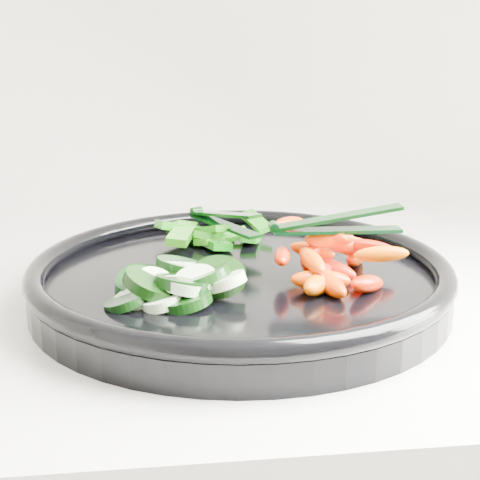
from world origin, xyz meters
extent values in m
cylinder|color=black|center=(-0.52, 1.64, 0.94)|extent=(0.48, 0.48, 0.02)
torus|color=black|center=(-0.52, 1.64, 0.96)|extent=(0.49, 0.49, 0.02)
cylinder|color=black|center=(-0.61, 1.57, 0.96)|extent=(0.04, 0.04, 0.02)
cylinder|color=beige|center=(-0.61, 1.57, 0.96)|extent=(0.05, 0.05, 0.02)
cylinder|color=black|center=(-0.60, 1.61, 0.96)|extent=(0.05, 0.05, 0.03)
cylinder|color=beige|center=(-0.60, 1.60, 0.96)|extent=(0.04, 0.04, 0.02)
cylinder|color=black|center=(-0.57, 1.56, 0.96)|extent=(0.06, 0.06, 0.02)
cylinder|color=#DBF4C3|center=(-0.59, 1.56, 0.96)|extent=(0.04, 0.04, 0.02)
cylinder|color=black|center=(-0.58, 1.61, 0.96)|extent=(0.04, 0.04, 0.02)
cylinder|color=beige|center=(-0.57, 1.62, 0.96)|extent=(0.04, 0.04, 0.02)
cylinder|color=black|center=(-0.58, 1.62, 0.96)|extent=(0.05, 0.05, 0.01)
cylinder|color=#E1FAC8|center=(-0.58, 1.61, 0.96)|extent=(0.03, 0.03, 0.01)
cylinder|color=black|center=(-0.60, 1.60, 0.96)|extent=(0.05, 0.05, 0.02)
cylinder|color=#C5E7B9|center=(-0.59, 1.60, 0.96)|extent=(0.04, 0.04, 0.01)
cylinder|color=black|center=(-0.61, 1.60, 0.96)|extent=(0.05, 0.05, 0.02)
cylinder|color=#B6CEA5|center=(-0.60, 1.61, 0.96)|extent=(0.04, 0.04, 0.02)
cylinder|color=black|center=(-0.55, 1.58, 0.97)|extent=(0.07, 0.07, 0.03)
cylinder|color=#DFF6C5|center=(-0.54, 1.57, 0.97)|extent=(0.05, 0.05, 0.02)
cylinder|color=black|center=(-0.57, 1.62, 0.97)|extent=(0.05, 0.05, 0.02)
cylinder|color=beige|center=(-0.57, 1.62, 0.97)|extent=(0.04, 0.04, 0.02)
cylinder|color=black|center=(-0.59, 1.57, 0.97)|extent=(0.06, 0.06, 0.03)
cylinder|color=beige|center=(-0.59, 1.58, 0.97)|extent=(0.04, 0.04, 0.02)
cylinder|color=black|center=(-0.54, 1.59, 0.97)|extent=(0.06, 0.06, 0.03)
cylinder|color=#E3FAC8|center=(-0.56, 1.57, 0.97)|extent=(0.04, 0.04, 0.03)
cylinder|color=black|center=(-0.57, 1.57, 0.97)|extent=(0.07, 0.07, 0.02)
cylinder|color=beige|center=(-0.57, 1.57, 0.97)|extent=(0.05, 0.05, 0.02)
ellipsoid|color=red|center=(-0.45, 1.59, 0.96)|extent=(0.04, 0.04, 0.02)
ellipsoid|color=#E44E00|center=(-0.46, 1.59, 0.96)|extent=(0.06, 0.03, 0.03)
ellipsoid|color=#EC2900|center=(-0.45, 1.58, 0.96)|extent=(0.03, 0.05, 0.02)
ellipsoid|color=red|center=(-0.45, 1.64, 0.96)|extent=(0.03, 0.04, 0.02)
ellipsoid|color=#DE3200|center=(-0.42, 1.57, 0.96)|extent=(0.04, 0.04, 0.03)
ellipsoid|color=red|center=(-0.46, 1.63, 0.96)|extent=(0.02, 0.04, 0.02)
ellipsoid|color=#E55C00|center=(-0.46, 1.58, 0.96)|extent=(0.04, 0.05, 0.03)
ellipsoid|color=#FF2100|center=(-0.44, 1.62, 0.96)|extent=(0.05, 0.04, 0.03)
ellipsoid|color=#FF3900|center=(-0.41, 1.65, 0.96)|extent=(0.04, 0.05, 0.03)
ellipsoid|color=red|center=(-0.44, 1.66, 0.96)|extent=(0.03, 0.04, 0.02)
ellipsoid|color=red|center=(-0.48, 1.61, 0.98)|extent=(0.03, 0.05, 0.02)
ellipsoid|color=#F51A00|center=(-0.42, 1.64, 0.98)|extent=(0.06, 0.05, 0.03)
ellipsoid|color=#EE5600|center=(-0.45, 1.63, 0.98)|extent=(0.04, 0.04, 0.02)
ellipsoid|color=#FF6400|center=(-0.46, 1.60, 0.98)|extent=(0.02, 0.05, 0.02)
ellipsoid|color=#EA3C00|center=(-0.45, 1.62, 0.98)|extent=(0.04, 0.02, 0.02)
ellipsoid|color=#E81100|center=(-0.40, 1.63, 0.98)|extent=(0.05, 0.03, 0.02)
ellipsoid|color=#FF0E00|center=(-0.44, 1.62, 0.99)|extent=(0.04, 0.05, 0.02)
ellipsoid|color=#E83900|center=(-0.47, 1.66, 0.99)|extent=(0.04, 0.04, 0.02)
ellipsoid|color=#FF4400|center=(-0.44, 1.61, 0.99)|extent=(0.05, 0.03, 0.02)
ellipsoid|color=#FF6300|center=(-0.41, 1.56, 0.99)|extent=(0.05, 0.03, 0.02)
cube|color=#206609|center=(-0.53, 1.73, 0.96)|extent=(0.04, 0.05, 0.02)
cube|color=#0F6409|center=(-0.49, 1.73, 0.96)|extent=(0.03, 0.05, 0.02)
cube|color=#096709|center=(-0.53, 1.72, 0.96)|extent=(0.03, 0.05, 0.02)
cube|color=#26750B|center=(-0.52, 1.74, 0.96)|extent=(0.06, 0.03, 0.02)
cube|color=#25700A|center=(-0.56, 1.77, 0.96)|extent=(0.04, 0.05, 0.01)
cube|color=#176309|center=(-0.53, 1.75, 0.96)|extent=(0.04, 0.07, 0.03)
cube|color=#1F6109|center=(-0.54, 1.73, 0.97)|extent=(0.04, 0.06, 0.02)
cube|color=#156309|center=(-0.56, 1.75, 0.97)|extent=(0.06, 0.04, 0.02)
cube|color=#176A0A|center=(-0.57, 1.72, 0.97)|extent=(0.04, 0.07, 0.01)
cube|color=#0F6F0A|center=(-0.48, 1.77, 0.97)|extent=(0.03, 0.05, 0.02)
cylinder|color=black|center=(-0.49, 1.61, 1.00)|extent=(0.01, 0.01, 0.01)
cube|color=black|center=(-0.44, 1.61, 1.00)|extent=(0.11, 0.02, 0.00)
cube|color=black|center=(-0.44, 1.61, 1.01)|extent=(0.11, 0.02, 0.02)
cylinder|color=black|center=(-0.55, 1.78, 0.98)|extent=(0.01, 0.01, 0.01)
cube|color=black|center=(-0.52, 1.73, 0.97)|extent=(0.07, 0.10, 0.00)
cube|color=black|center=(-0.52, 1.73, 0.99)|extent=(0.07, 0.10, 0.02)
camera|label=1|loc=(-0.58, 1.07, 1.15)|focal=50.00mm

